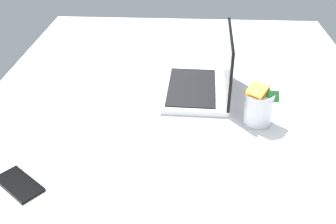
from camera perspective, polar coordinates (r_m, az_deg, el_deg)
bed_mattress at (r=143.17cm, az=1.77°, el=-1.98°), size 180.00×140.00×18.00cm
laptop at (r=143.92cm, az=5.25°, el=4.31°), size 33.74×24.08×23.00cm
snack_cup at (r=128.38cm, az=12.90°, el=0.84°), size 9.38×11.16×14.27cm
cell_phone at (r=111.85cm, az=-20.57°, el=-9.65°), size 13.98×15.22×0.80cm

